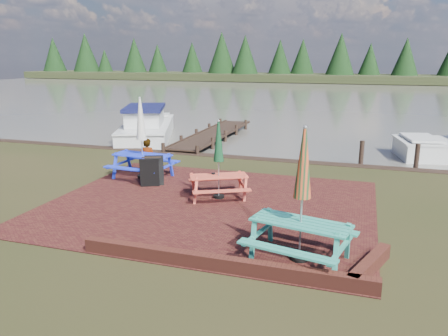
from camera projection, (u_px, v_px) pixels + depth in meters
ground at (197, 217)px, 11.42m from camera, size 120.00×120.00×0.00m
paving at (209, 205)px, 12.34m from camera, size 9.00×7.50×0.02m
brick_wall at (254, 264)px, 8.52m from camera, size 6.21×1.79×0.30m
water at (325, 96)px, 45.54m from camera, size 120.00×60.00×0.02m
far_treeline at (343, 61)px, 71.45m from camera, size 120.00×10.00×8.10m
picnic_table_teal at (301, 216)px, 8.80m from camera, size 2.33×2.16×2.77m
picnic_table_red at (219, 172)px, 12.75m from camera, size 2.15×2.07×2.31m
picnic_table_blue at (142, 151)px, 14.86m from camera, size 2.12×1.92×2.75m
chalkboard at (152, 171)px, 13.98m from camera, size 0.65×0.80×0.98m
jetty at (213, 134)px, 22.83m from camera, size 1.76×9.08×1.00m
boat_jetty at (147, 128)px, 22.90m from camera, size 4.69×7.32×2.01m
person at (147, 139)px, 17.35m from camera, size 0.70×0.50×1.80m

